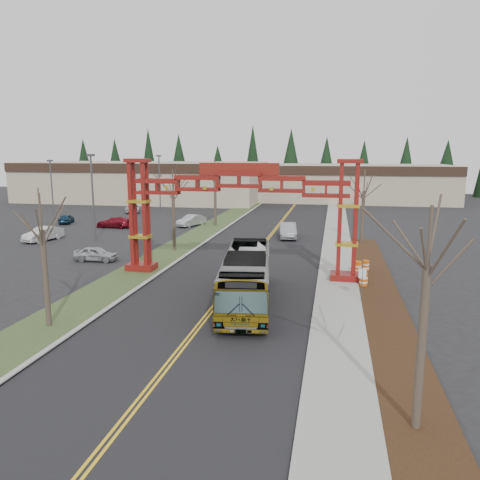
% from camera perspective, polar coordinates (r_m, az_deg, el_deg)
% --- Properties ---
extents(ground, '(200.00, 200.00, 0.00)m').
position_cam_1_polar(ground, '(19.99, -11.00, -17.43)').
color(ground, black).
rests_on(ground, ground).
extents(road, '(12.00, 110.00, 0.02)m').
position_cam_1_polar(road, '(42.86, 1.75, -1.98)').
color(road, black).
rests_on(road, ground).
extents(lane_line_left, '(0.12, 100.00, 0.01)m').
position_cam_1_polar(lane_line_left, '(42.87, 1.59, -1.95)').
color(lane_line_left, yellow).
rests_on(lane_line_left, road).
extents(lane_line_right, '(0.12, 100.00, 0.01)m').
position_cam_1_polar(lane_line_right, '(42.83, 1.90, -1.97)').
color(lane_line_right, yellow).
rests_on(lane_line_right, road).
extents(curb_right, '(0.30, 110.00, 0.15)m').
position_cam_1_polar(curb_right, '(42.28, 10.00, -2.22)').
color(curb_right, '#9F9F9A').
rests_on(curb_right, ground).
extents(sidewalk_right, '(2.60, 110.00, 0.14)m').
position_cam_1_polar(sidewalk_right, '(42.27, 11.96, -2.29)').
color(sidewalk_right, gray).
rests_on(sidewalk_right, ground).
extents(landscape_strip, '(2.60, 50.00, 0.12)m').
position_cam_1_polar(landscape_strip, '(28.01, 17.55, -9.25)').
color(landscape_strip, black).
rests_on(landscape_strip, ground).
extents(grass_median, '(4.00, 110.00, 0.08)m').
position_cam_1_polar(grass_median, '(44.85, -8.38, -1.48)').
color(grass_median, '#324723').
rests_on(grass_median, ground).
extents(curb_left, '(0.30, 110.00, 0.15)m').
position_cam_1_polar(curb_left, '(44.26, -6.13, -1.54)').
color(curb_left, '#9F9F9A').
rests_on(curb_left, ground).
extents(gateway_arch, '(18.20, 1.60, 8.90)m').
position_cam_1_polar(gateway_arch, '(35.11, -0.13, 5.12)').
color(gateway_arch, '#62110C').
rests_on(gateway_arch, ground).
extents(retail_building_west, '(46.00, 22.30, 7.50)m').
position_cam_1_polar(retail_building_west, '(95.80, -11.41, 7.05)').
color(retail_building_west, tan).
rests_on(retail_building_west, ground).
extents(retail_building_east, '(38.00, 20.30, 7.00)m').
position_cam_1_polar(retail_building_east, '(96.42, 13.27, 6.85)').
color(retail_building_east, tan).
rests_on(retail_building_east, ground).
extents(conifer_treeline, '(116.10, 5.60, 13.00)m').
position_cam_1_polar(conifer_treeline, '(108.49, 7.94, 8.98)').
color(conifer_treeline, black).
rests_on(conifer_treeline, ground).
extents(transit_bus, '(4.39, 12.23, 3.33)m').
position_cam_1_polar(transit_bus, '(29.26, 0.79, -4.60)').
color(transit_bus, '#B8BAC1').
rests_on(transit_bus, ground).
extents(silver_sedan, '(2.45, 5.26, 1.67)m').
position_cam_1_polar(silver_sedan, '(52.20, 5.86, 1.16)').
color(silver_sedan, '#A5A8AD').
rests_on(silver_sedan, ground).
extents(parked_car_near_a, '(3.87, 1.71, 1.29)m').
position_cam_1_polar(parked_car_near_a, '(42.75, -17.17, -1.61)').
color(parked_car_near_a, '#B3B6BB').
rests_on(parked_car_near_a, ground).
extents(parked_car_near_b, '(2.58, 4.82, 1.51)m').
position_cam_1_polar(parked_car_near_b, '(54.43, -22.89, 0.68)').
color(parked_car_near_b, white).
rests_on(parked_car_near_b, ground).
extents(parked_car_mid_a, '(4.84, 2.22, 1.37)m').
position_cam_1_polar(parked_car_mid_a, '(61.25, -15.05, 2.11)').
color(parked_car_mid_a, maroon).
rests_on(parked_car_mid_a, ground).
extents(parked_car_mid_b, '(2.63, 4.00, 1.27)m').
position_cam_1_polar(parked_car_mid_b, '(66.96, -20.42, 2.46)').
color(parked_car_mid_b, navy).
rests_on(parked_car_mid_b, ground).
extents(parked_car_far_a, '(3.11, 4.63, 1.44)m').
position_cam_1_polar(parked_car_far_a, '(60.70, -5.96, 2.38)').
color(parked_car_far_a, '#B6B9BF').
rests_on(parked_car_far_a, ground).
extents(parked_car_far_b, '(3.69, 5.13, 1.30)m').
position_cam_1_polar(parked_car_far_b, '(76.21, -12.93, 3.78)').
color(parked_car_far_b, silver).
rests_on(parked_car_far_b, ground).
extents(bare_tree_median_near, '(2.97, 2.97, 7.30)m').
position_cam_1_polar(bare_tree_median_near, '(26.64, -23.01, 1.05)').
color(bare_tree_median_near, '#382D26').
rests_on(bare_tree_median_near, ground).
extents(bare_tree_median_mid, '(3.09, 3.09, 7.83)m').
position_cam_1_polar(bare_tree_median_mid, '(44.90, -8.18, 5.91)').
color(bare_tree_median_mid, '#382D26').
rests_on(bare_tree_median_mid, ground).
extents(bare_tree_median_far, '(3.43, 3.43, 8.54)m').
position_cam_1_polar(bare_tree_median_far, '(60.15, -3.07, 7.62)').
color(bare_tree_median_far, '#382D26').
rests_on(bare_tree_median_far, ground).
extents(bare_tree_right_near, '(2.93, 2.93, 7.72)m').
position_cam_1_polar(bare_tree_right_near, '(16.12, 21.89, -3.04)').
color(bare_tree_right_near, '#382D26').
rests_on(bare_tree_right_near, ground).
extents(bare_tree_right_far, '(3.32, 3.32, 7.61)m').
position_cam_1_polar(bare_tree_right_far, '(50.37, 14.87, 5.75)').
color(bare_tree_right_far, '#382D26').
rests_on(bare_tree_right_far, ground).
extents(light_pole_near, '(0.80, 0.40, 9.22)m').
position_cam_1_polar(light_pole_near, '(52.15, -17.54, 5.70)').
color(light_pole_near, '#3F3F44').
rests_on(light_pole_near, ground).
extents(light_pole_mid, '(0.73, 0.36, 8.39)m').
position_cam_1_polar(light_pole_mid, '(70.59, -21.98, 6.19)').
color(light_pole_mid, '#3F3F44').
rests_on(light_pole_mid, ground).
extents(light_pole_far, '(0.78, 0.39, 8.98)m').
position_cam_1_polar(light_pole_far, '(77.70, -9.79, 7.38)').
color(light_pole_far, '#3F3F44').
rests_on(light_pole_far, ground).
extents(street_sign, '(0.49, 0.20, 2.21)m').
position_cam_1_polar(street_sign, '(30.45, 14.67, -4.49)').
color(street_sign, '#3F3F44').
rests_on(street_sign, ground).
extents(barrel_south, '(0.57, 0.57, 1.06)m').
position_cam_1_polar(barrel_south, '(34.13, 14.82, -4.71)').
color(barrel_south, '#D6570B').
rests_on(barrel_south, ground).
extents(barrel_mid, '(0.58, 0.58, 1.07)m').
position_cam_1_polar(barrel_mid, '(37.45, 14.16, -3.33)').
color(barrel_mid, '#D6570B').
rests_on(barrel_mid, ground).
extents(barrel_north, '(0.51, 0.51, 0.94)m').
position_cam_1_polar(barrel_north, '(38.49, 15.10, -3.09)').
color(barrel_north, '#D6570B').
rests_on(barrel_north, ground).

